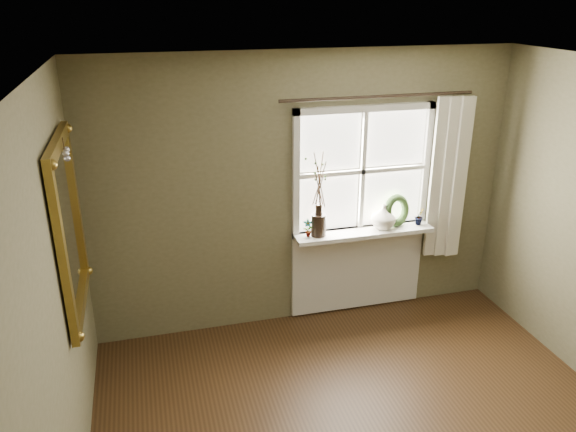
# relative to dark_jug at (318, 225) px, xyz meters

# --- Properties ---
(ceiling) EXTENTS (4.50, 4.50, 0.00)m
(ceiling) POSITION_rel_dark_jug_xyz_m (-0.09, -2.12, 1.58)
(ceiling) COLOR silver
(ceiling) RESTS_ON ground
(wall_back) EXTENTS (4.00, 0.10, 2.60)m
(wall_back) POSITION_rel_dark_jug_xyz_m (-0.09, 0.18, 0.28)
(wall_back) COLOR brown
(wall_back) RESTS_ON ground
(wall_left) EXTENTS (0.10, 4.50, 2.60)m
(wall_left) POSITION_rel_dark_jug_xyz_m (-2.14, -2.12, 0.28)
(wall_left) COLOR brown
(wall_left) RESTS_ON ground
(window_frame) EXTENTS (1.36, 0.06, 1.24)m
(window_frame) POSITION_rel_dark_jug_xyz_m (0.46, 0.11, 0.46)
(window_frame) COLOR silver
(window_frame) RESTS_ON wall_back
(window_sill) EXTENTS (1.36, 0.26, 0.04)m
(window_sill) POSITION_rel_dark_jug_xyz_m (0.46, 0.00, -0.12)
(window_sill) COLOR silver
(window_sill) RESTS_ON wall_back
(window_apron) EXTENTS (1.36, 0.04, 0.88)m
(window_apron) POSITION_rel_dark_jug_xyz_m (0.46, 0.11, -0.56)
(window_apron) COLOR silver
(window_apron) RESTS_ON ground
(dark_jug) EXTENTS (0.16, 0.16, 0.21)m
(dark_jug) POSITION_rel_dark_jug_xyz_m (0.00, 0.00, 0.00)
(dark_jug) COLOR black
(dark_jug) RESTS_ON window_sill
(cream_vase) EXTENTS (0.29, 0.29, 0.24)m
(cream_vase) POSITION_rel_dark_jug_xyz_m (0.66, 0.00, 0.02)
(cream_vase) COLOR silver
(cream_vase) RESTS_ON window_sill
(wreath) EXTENTS (0.35, 0.26, 0.33)m
(wreath) POSITION_rel_dark_jug_xyz_m (0.81, 0.04, 0.02)
(wreath) COLOR #2C461F
(wreath) RESTS_ON window_sill
(potted_plant_left) EXTENTS (0.09, 0.07, 0.17)m
(potted_plant_left) POSITION_rel_dark_jug_xyz_m (-0.10, 0.00, -0.02)
(potted_plant_left) COLOR #2C461F
(potted_plant_left) RESTS_ON window_sill
(potted_plant_right) EXTENTS (0.12, 0.11, 0.17)m
(potted_plant_right) POSITION_rel_dark_jug_xyz_m (1.04, 0.00, -0.02)
(potted_plant_right) COLOR #2C461F
(potted_plant_right) RESTS_ON window_sill
(curtain) EXTENTS (0.36, 0.12, 1.59)m
(curtain) POSITION_rel_dark_jug_xyz_m (1.30, 0.01, 0.34)
(curtain) COLOR beige
(curtain) RESTS_ON wall_back
(curtain_rod) EXTENTS (1.84, 0.03, 0.03)m
(curtain_rod) POSITION_rel_dark_jug_xyz_m (0.56, 0.05, 1.16)
(curtain_rod) COLOR black
(curtain_rod) RESTS_ON wall_back
(gilt_mirror) EXTENTS (0.10, 1.05, 1.25)m
(gilt_mirror) POSITION_rel_dark_jug_xyz_m (-2.06, -0.76, 0.52)
(gilt_mirror) COLOR white
(gilt_mirror) RESTS_ON wall_left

